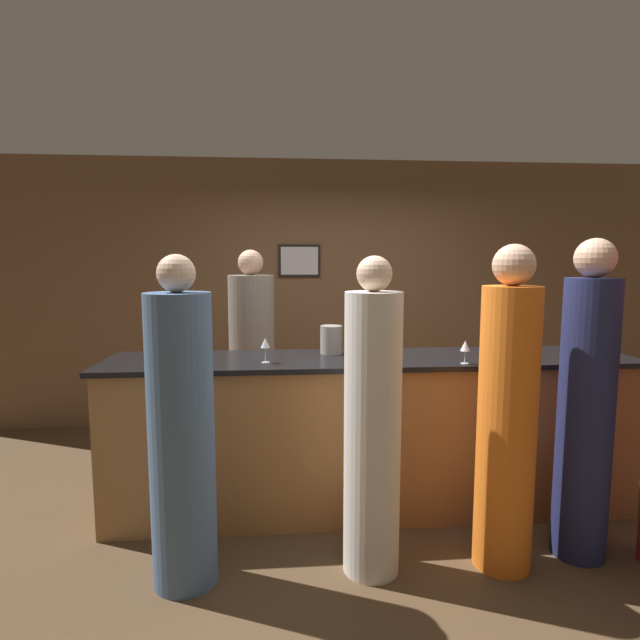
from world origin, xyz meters
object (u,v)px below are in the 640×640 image
Objects in this scene: guest_3 at (507,419)px; wine_bottle_0 at (170,342)px; guest_0 at (586,410)px; guest_1 at (372,428)px; ice_bucket at (331,340)px; bartender at (252,366)px; guest_4 at (182,435)px.

wine_bottle_0 is (-1.99, 0.74, 0.35)m from guest_3.
wine_bottle_0 is at bearing 164.76° from guest_0.
guest_1 is at bearing -177.75° from guest_0.
ice_bucket is (1.10, 0.16, -0.03)m from wine_bottle_0.
guest_0 is 1.66m from ice_bucket.
ice_bucket is at bearing 149.02° from guest_0.
ice_bucket is (-1.40, 0.84, 0.30)m from guest_0.
guest_0 reaches higher than bartender.
guest_0 is at bearing 141.68° from bartender.
guest_4 reaches higher than guest_1.
bartender is 1.03× the size of guest_4.
bartender is 1.00× the size of guest_3.
guest_3 is (0.76, -0.02, 0.04)m from guest_1.
guest_0 reaches higher than guest_3.
guest_1 is 5.62× the size of wine_bottle_0.
ice_bucket is at bearing 45.58° from guest_4.
guest_1 is 1.00× the size of guest_4.
bartender is 1.04× the size of guest_1.
guest_1 is (-1.26, -0.05, -0.06)m from guest_0.
wine_bottle_0 is at bearing 61.66° from bartender.
bartender reaches higher than wine_bottle_0.
guest_3 is 1.03× the size of guest_4.
guest_0 is 2.61m from wine_bottle_0.
ice_bucket is at bearing 8.30° from wine_bottle_0.
bartender is 1.68m from guest_4.
guest_0 reaches higher than wine_bottle_0.
guest_0 is 0.51m from guest_3.
guest_0 is at bearing -30.98° from ice_bucket.
guest_3 is at bearing -1.14° from guest_1.
guest_1 is at bearing 1.12° from guest_4.
guest_3 is 1.31m from ice_bucket.
guest_0 is 1.05× the size of guest_4.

